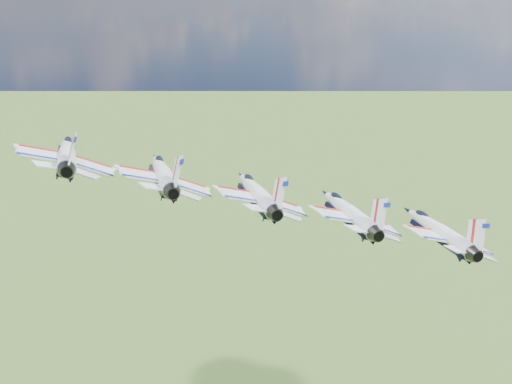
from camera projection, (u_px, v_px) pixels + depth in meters
jet_0 at (67, 153)px, 69.57m from camera, size 17.68×20.08×8.53m
jet_1 at (162, 173)px, 70.35m from camera, size 17.68×20.08×8.53m
jet_2 at (256, 192)px, 71.12m from camera, size 17.68×20.08×8.53m
jet_3 at (347, 211)px, 71.90m from camera, size 17.68×20.08×8.53m
jet_4 at (437, 230)px, 72.68m from camera, size 17.68×20.08×8.53m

